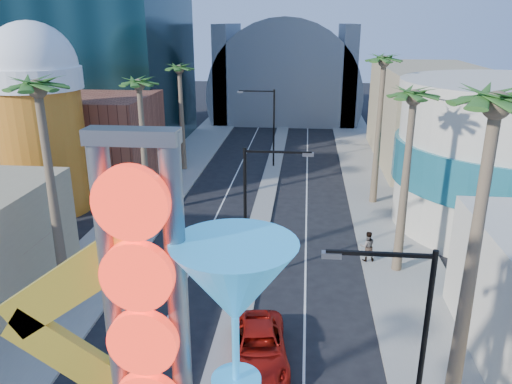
# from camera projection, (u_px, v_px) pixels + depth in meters

# --- Properties ---
(sidewalk_west) EXTENTS (5.00, 100.00, 0.15)m
(sidewalk_west) POSITION_uv_depth(u_px,v_px,m) (160.00, 191.00, 44.34)
(sidewalk_west) COLOR gray
(sidewalk_west) RESTS_ON ground
(sidewalk_east) EXTENTS (5.00, 100.00, 0.15)m
(sidewalk_east) POSITION_uv_depth(u_px,v_px,m) (377.00, 198.00, 42.53)
(sidewalk_east) COLOR gray
(sidewalk_east) RESTS_ON ground
(median) EXTENTS (1.60, 84.00, 0.15)m
(median) POSITION_uv_depth(u_px,v_px,m) (269.00, 184.00, 46.26)
(median) COLOR gray
(median) RESTS_ON ground
(brick_filler_west) EXTENTS (10.00, 10.00, 8.00)m
(brick_filler_west) POSITION_uv_depth(u_px,v_px,m) (99.00, 139.00, 46.51)
(brick_filler_west) COLOR brown
(brick_filler_west) RESTS_ON ground
(filler_east) EXTENTS (10.00, 20.00, 10.00)m
(filler_east) POSITION_uv_depth(u_px,v_px,m) (428.00, 115.00, 52.53)
(filler_east) COLOR tan
(filler_east) RESTS_ON ground
(beer_mug) EXTENTS (7.00, 7.00, 14.50)m
(beer_mug) POSITION_uv_depth(u_px,v_px,m) (39.00, 112.00, 37.82)
(beer_mug) COLOR #D0611B
(beer_mug) RESTS_ON ground
(canopy) EXTENTS (22.00, 16.00, 22.00)m
(canopy) POSITION_uv_depth(u_px,v_px,m) (286.00, 90.00, 76.86)
(canopy) COLOR slate
(canopy) RESTS_ON ground
(neon_sign) EXTENTS (6.53, 2.60, 12.55)m
(neon_sign) POSITION_uv_depth(u_px,v_px,m) (187.00, 367.00, 10.87)
(neon_sign) COLOR gray
(neon_sign) RESTS_ON ground
(streetlight_0) EXTENTS (3.79, 0.25, 8.00)m
(streetlight_0) POSITION_uv_depth(u_px,v_px,m) (255.00, 202.00, 27.71)
(streetlight_0) COLOR black
(streetlight_0) RESTS_ON ground
(streetlight_1) EXTENTS (3.79, 0.25, 8.00)m
(streetlight_1) POSITION_uv_depth(u_px,v_px,m) (269.00, 120.00, 50.39)
(streetlight_1) COLOR black
(streetlight_1) RESTS_ON ground
(streetlight_2) EXTENTS (3.45, 0.25, 8.00)m
(streetlight_2) POSITION_uv_depth(u_px,v_px,m) (409.00, 340.00, 15.85)
(streetlight_2) COLOR black
(streetlight_2) RESTS_ON ground
(palm_1) EXTENTS (2.40, 2.40, 12.70)m
(palm_1) POSITION_uv_depth(u_px,v_px,m) (40.00, 104.00, 22.92)
(palm_1) COLOR brown
(palm_1) RESTS_ON ground
(palm_2) EXTENTS (2.40, 2.40, 11.20)m
(palm_2) POSITION_uv_depth(u_px,v_px,m) (139.00, 92.00, 36.53)
(palm_2) COLOR brown
(palm_2) RESTS_ON ground
(palm_3) EXTENTS (2.40, 2.40, 11.20)m
(palm_3) POSITION_uv_depth(u_px,v_px,m) (180.00, 75.00, 47.81)
(palm_3) COLOR brown
(palm_3) RESTS_ON ground
(palm_5) EXTENTS (2.40, 2.40, 13.20)m
(palm_5) POSITION_uv_depth(u_px,v_px,m) (493.00, 129.00, 15.42)
(palm_5) COLOR brown
(palm_5) RESTS_ON ground
(palm_6) EXTENTS (2.40, 2.40, 11.70)m
(palm_6) POSITION_uv_depth(u_px,v_px,m) (413.00, 108.00, 27.14)
(palm_6) COLOR brown
(palm_6) RESTS_ON ground
(palm_7) EXTENTS (2.40, 2.40, 12.70)m
(palm_7) POSITION_uv_depth(u_px,v_px,m) (383.00, 71.00, 38.14)
(palm_7) COLOR brown
(palm_7) RESTS_ON ground
(red_pickup) EXTENTS (3.17, 5.62, 1.48)m
(red_pickup) POSITION_uv_depth(u_px,v_px,m) (259.00, 347.00, 22.09)
(red_pickup) COLOR #B0160D
(red_pickup) RESTS_ON ground
(pedestrian_b) EXTENTS (1.04, 0.86, 1.95)m
(pedestrian_b) POSITION_uv_depth(u_px,v_px,m) (367.00, 246.00, 31.08)
(pedestrian_b) COLOR gray
(pedestrian_b) RESTS_ON sidewalk_east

